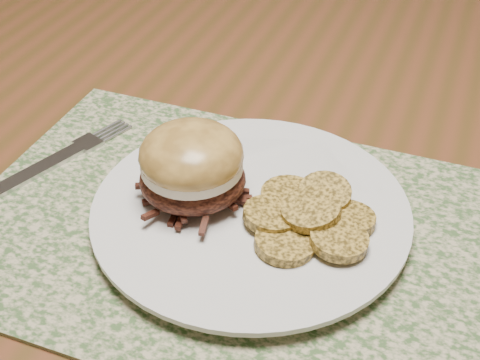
% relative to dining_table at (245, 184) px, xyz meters
% --- Properties ---
extents(dining_table, '(1.50, 0.90, 0.75)m').
position_rel_dining_table_xyz_m(dining_table, '(0.00, 0.00, 0.00)').
color(dining_table, brown).
rests_on(dining_table, ground).
extents(placemat, '(0.45, 0.33, 0.00)m').
position_rel_dining_table_xyz_m(placemat, '(0.04, -0.16, 0.08)').
color(placemat, '#3B572D').
rests_on(placemat, dining_table).
extents(dinner_plate, '(0.26, 0.26, 0.02)m').
position_rel_dining_table_xyz_m(dinner_plate, '(0.06, -0.14, 0.09)').
color(dinner_plate, silver).
rests_on(dinner_plate, placemat).
extents(pork_sandwich, '(0.11, 0.11, 0.07)m').
position_rel_dining_table_xyz_m(pork_sandwich, '(0.01, -0.15, 0.13)').
color(pork_sandwich, black).
rests_on(pork_sandwich, dinner_plate).
extents(roasted_potatoes, '(0.12, 0.13, 0.03)m').
position_rel_dining_table_xyz_m(roasted_potatoes, '(0.11, -0.15, 0.11)').
color(roasted_potatoes, '#B28A34').
rests_on(roasted_potatoes, dinner_plate).
extents(fork, '(0.09, 0.20, 0.00)m').
position_rel_dining_table_xyz_m(fork, '(-0.15, -0.14, 0.09)').
color(fork, '#B5B5BC').
rests_on(fork, placemat).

